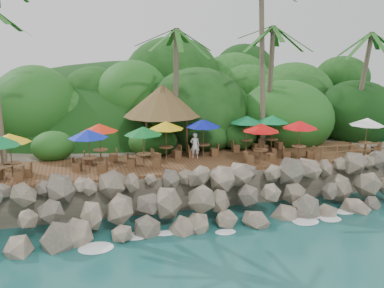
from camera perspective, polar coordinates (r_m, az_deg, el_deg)
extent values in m
plane|color=#19514F|center=(22.77, 4.09, -11.66)|extent=(140.00, 140.00, 0.00)
cube|color=gray|center=(37.15, -4.09, -0.22)|extent=(32.00, 25.20, 2.10)
ellipsoid|color=#143811|center=(44.58, -5.97, 0.57)|extent=(44.80, 28.00, 15.40)
cube|color=brown|center=(27.42, 0.00, -2.44)|extent=(26.00, 5.00, 0.20)
ellipsoid|color=white|center=(22.02, -19.54, -13.24)|extent=(1.20, 0.80, 0.06)
ellipsoid|color=white|center=(21.95, -11.52, -12.80)|extent=(1.20, 0.80, 0.06)
ellipsoid|color=white|center=(22.29, -3.64, -12.14)|extent=(1.20, 0.80, 0.06)
ellipsoid|color=white|center=(23.02, 3.84, -11.30)|extent=(1.20, 0.80, 0.06)
ellipsoid|color=white|center=(24.10, 10.70, -10.36)|extent=(1.20, 0.80, 0.06)
ellipsoid|color=white|center=(25.50, 16.86, -9.38)|extent=(1.20, 0.80, 0.06)
ellipsoid|color=white|center=(27.15, 22.30, -8.43)|extent=(1.20, 0.80, 0.06)
cylinder|color=brown|center=(29.87, -2.18, 7.12)|extent=(0.62, 0.66, 8.31)
ellipsoid|color=#23601E|center=(29.75, -2.25, 15.10)|extent=(6.00, 6.00, 2.40)
cylinder|color=brown|center=(32.03, 10.44, 7.53)|extent=(0.73, 1.29, 8.55)
ellipsoid|color=#23601E|center=(31.93, 10.76, 15.20)|extent=(6.00, 6.00, 2.40)
cylinder|color=brown|center=(30.79, 9.42, 10.56)|extent=(0.64, 2.28, 11.89)
cylinder|color=brown|center=(35.89, 21.84, 7.09)|extent=(0.92, 1.21, 8.19)
ellipsoid|color=#23601E|center=(35.77, 22.40, 13.62)|extent=(6.00, 6.00, 2.40)
cylinder|color=brown|center=(28.96, -6.07, 0.96)|extent=(0.16, 0.16, 2.40)
cylinder|color=brown|center=(29.53, -0.71, 1.26)|extent=(0.16, 0.16, 2.40)
cylinder|color=brown|center=(31.67, -6.90, 1.96)|extent=(0.16, 0.16, 2.40)
cylinder|color=brown|center=(32.19, -1.97, 2.22)|extent=(0.16, 0.16, 2.40)
cone|color=brown|center=(30.19, -3.98, 5.91)|extent=(5.61, 5.61, 2.20)
cylinder|color=brown|center=(31.19, 22.21, -0.57)|extent=(0.09, 0.09, 0.82)
cylinder|color=brown|center=(31.10, 22.28, 0.19)|extent=(0.93, 0.93, 0.06)
cylinder|color=brown|center=(31.02, 22.34, 0.88)|extent=(0.06, 0.06, 2.44)
cone|color=white|center=(30.84, 22.50, 2.80)|extent=(2.33, 2.33, 0.50)
cube|color=brown|center=(30.90, 20.89, -0.87)|extent=(0.55, 0.55, 0.51)
cube|color=brown|center=(31.57, 23.46, -0.82)|extent=(0.55, 0.55, 0.51)
cylinder|color=brown|center=(29.98, 7.28, -0.21)|extent=(0.09, 0.09, 0.82)
cylinder|color=brown|center=(29.89, 7.31, 0.57)|extent=(0.93, 0.93, 0.06)
cylinder|color=brown|center=(29.81, 7.33, 1.30)|extent=(0.06, 0.06, 2.44)
cone|color=#0B6834|center=(29.62, 7.39, 3.29)|extent=(2.33, 2.33, 0.50)
cube|color=brown|center=(29.75, 5.88, -0.59)|extent=(0.48, 0.48, 0.51)
cube|color=brown|center=(30.30, 8.64, -0.42)|extent=(0.48, 0.48, 0.51)
cylinder|color=brown|center=(30.48, 10.60, -0.12)|extent=(0.09, 0.09, 0.82)
cylinder|color=brown|center=(30.38, 10.64, 0.66)|extent=(0.93, 0.93, 0.06)
cylinder|color=brown|center=(30.31, 10.67, 1.37)|extent=(0.06, 0.06, 2.44)
cone|color=#0D7639|center=(30.12, 10.75, 3.33)|extent=(2.33, 2.33, 0.50)
cube|color=brown|center=(29.94, 9.62, -0.62)|extent=(0.61, 0.61, 0.51)
cube|color=brown|center=(31.09, 11.52, -0.19)|extent=(0.61, 0.61, 0.51)
cylinder|color=brown|center=(27.44, -12.16, -1.63)|extent=(0.09, 0.09, 0.82)
cylinder|color=brown|center=(27.34, -12.20, -0.77)|extent=(0.93, 0.93, 0.06)
cylinder|color=brown|center=(27.25, -12.24, 0.02)|extent=(0.06, 0.06, 2.44)
cone|color=red|center=(27.04, -12.34, 2.19)|extent=(2.33, 2.33, 0.50)
cube|color=brown|center=(27.42, -13.75, -2.06)|extent=(0.49, 0.49, 0.51)
cube|color=brown|center=(27.56, -10.54, -1.82)|extent=(0.49, 0.49, 0.51)
cylinder|color=brown|center=(28.69, 14.11, -1.10)|extent=(0.09, 0.09, 0.82)
cylinder|color=brown|center=(28.59, 14.16, -0.28)|extent=(0.93, 0.93, 0.06)
cylinder|color=brown|center=(28.51, 14.20, 0.48)|extent=(0.06, 0.06, 2.44)
cone|color=red|center=(28.31, 14.32, 2.56)|extent=(2.33, 2.33, 0.50)
cube|color=brown|center=(28.54, 12.59, -1.41)|extent=(0.57, 0.57, 0.51)
cube|color=brown|center=(28.93, 15.59, -1.39)|extent=(0.57, 0.57, 0.51)
cylinder|color=brown|center=(25.98, -6.47, -2.23)|extent=(0.09, 0.09, 0.82)
cylinder|color=brown|center=(25.87, -6.49, -1.33)|extent=(0.93, 0.93, 0.06)
cylinder|color=brown|center=(25.78, -6.51, -0.50)|extent=(0.06, 0.06, 2.44)
cone|color=#0B6723|center=(25.56, -6.57, 1.80)|extent=(2.33, 2.33, 0.50)
cube|color=brown|center=(26.14, -8.14, -2.54)|extent=(0.58, 0.58, 0.51)
cube|color=brown|center=(25.92, -4.76, -2.58)|extent=(0.58, 0.58, 0.51)
cylinder|color=brown|center=(25.31, -23.93, -3.70)|extent=(0.09, 0.09, 0.82)
cylinder|color=brown|center=(25.20, -24.02, -2.78)|extent=(0.93, 0.93, 0.06)
cylinder|color=brown|center=(25.11, -24.10, -1.92)|extent=(0.06, 0.06, 2.44)
cone|color=#0B6830|center=(24.88, -24.32, 0.42)|extent=(2.33, 2.33, 0.50)
cube|color=brown|center=(25.16, -22.19, -4.00)|extent=(0.52, 0.52, 0.51)
cylinder|color=brown|center=(27.18, 9.14, -1.64)|extent=(0.09, 0.09, 0.82)
cylinder|color=brown|center=(27.08, 9.18, -0.78)|extent=(0.93, 0.93, 0.06)
cylinder|color=brown|center=(26.99, 9.20, 0.02)|extent=(0.06, 0.06, 2.44)
cone|color=red|center=(26.78, 9.28, 2.22)|extent=(2.33, 2.33, 0.50)
cube|color=brown|center=(26.87, 7.67, -2.10)|extent=(0.49, 0.49, 0.51)
cube|color=brown|center=(27.58, 10.56, -1.81)|extent=(0.49, 0.49, 0.51)
cylinder|color=brown|center=(27.67, -3.47, -1.24)|extent=(0.09, 0.09, 0.82)
cylinder|color=brown|center=(27.57, -3.48, -0.39)|extent=(0.93, 0.93, 0.06)
cylinder|color=brown|center=(27.48, -3.49, 0.40)|extent=(0.06, 0.06, 2.44)
cone|color=gold|center=(27.27, -3.52, 2.55)|extent=(2.33, 2.33, 0.50)
cube|color=brown|center=(27.35, -4.89, -1.76)|extent=(0.58, 0.58, 0.51)
cube|color=brown|center=(28.07, -2.08, -1.34)|extent=(0.58, 0.58, 0.51)
cylinder|color=brown|center=(28.33, 1.50, -0.88)|extent=(0.09, 0.09, 0.82)
cylinder|color=brown|center=(28.23, 1.51, -0.05)|extent=(0.93, 0.93, 0.06)
cylinder|color=brown|center=(28.15, 1.51, 0.72)|extent=(0.06, 0.06, 2.44)
cone|color=#0B1598|center=(27.95, 1.53, 2.83)|extent=(2.33, 2.33, 0.50)
cube|color=brown|center=(28.20, -0.03, -1.27)|extent=(0.49, 0.49, 0.51)
cube|color=brown|center=(28.56, 3.02, -1.11)|extent=(0.49, 0.49, 0.51)
cylinder|color=brown|center=(25.84, -22.98, -3.29)|extent=(0.09, 0.09, 0.82)
cylinder|color=brown|center=(25.73, -23.06, -2.38)|extent=(0.93, 0.93, 0.06)
cylinder|color=brown|center=(25.64, -23.14, -1.55)|extent=(0.06, 0.06, 2.44)
cone|color=gold|center=(25.42, -23.34, 0.75)|extent=(2.33, 2.33, 0.50)
cube|color=brown|center=(25.73, -21.26, -3.56)|extent=(0.49, 0.49, 0.51)
cylinder|color=brown|center=(25.71, -13.58, -2.68)|extent=(0.09, 0.09, 0.82)
cylinder|color=brown|center=(25.60, -13.63, -1.78)|extent=(0.93, 0.93, 0.06)
cylinder|color=brown|center=(25.51, -13.67, -0.93)|extent=(0.06, 0.06, 2.44)
cone|color=#0D20AE|center=(25.28, -13.80, 1.38)|extent=(2.33, 2.33, 0.50)
cube|color=brown|center=(25.99, -15.19, -2.96)|extent=(0.59, 0.59, 0.51)
cube|color=brown|center=(25.53, -11.90, -3.07)|extent=(0.59, 0.59, 0.51)
cylinder|color=brown|center=(28.36, 17.03, -1.25)|extent=(0.10, 0.10, 1.00)
cylinder|color=brown|center=(28.96, 18.87, -1.10)|extent=(0.10, 0.10, 1.00)
cylinder|color=brown|center=(29.58, 20.63, -0.95)|extent=(0.10, 0.10, 1.00)
cylinder|color=brown|center=(30.23, 22.33, -0.80)|extent=(0.10, 0.10, 1.00)
cylinder|color=brown|center=(30.91, 23.94, -0.67)|extent=(0.10, 0.10, 1.00)
cube|color=brown|center=(30.48, 23.22, 0.09)|extent=(8.30, 0.06, 0.06)
cube|color=brown|center=(30.56, 23.15, -0.64)|extent=(8.30, 0.06, 0.06)
imported|color=silver|center=(27.81, 0.40, -0.20)|extent=(0.69, 0.52, 1.71)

